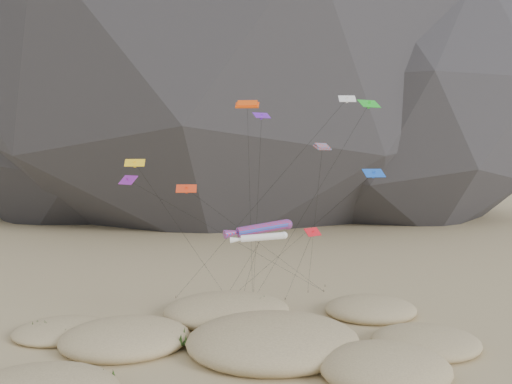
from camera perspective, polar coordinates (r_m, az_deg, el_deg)
ground at (r=48.14m, az=0.80°, el=-19.66°), size 500.00×500.00×0.00m
dunes at (r=51.90m, az=-1.87°, el=-16.93°), size 48.38×36.64×4.06m
dune_grass at (r=51.50m, az=-1.60°, el=-16.97°), size 42.83×27.18×1.62m
kite_stakes at (r=70.15m, az=1.09°, el=-11.68°), size 21.71×5.92×0.30m
rainbow_tube_kite at (r=53.06m, az=0.53°, el=-4.20°), size 7.68×16.94×12.55m
white_tube_kite at (r=50.69m, az=0.46°, el=-5.23°), size 5.87×19.61×11.74m
orange_parafoil at (r=58.54m, az=-0.99°, el=9.72°), size 3.03×9.58×25.81m
multi_parafoil at (r=58.55m, az=7.57°, el=4.89°), size 2.52×13.69×20.85m
delta_kites at (r=55.51m, az=2.02°, el=3.62°), size 30.44×18.78×26.39m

